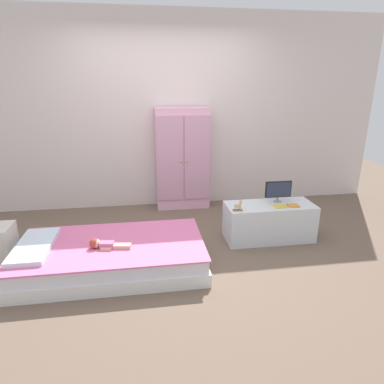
% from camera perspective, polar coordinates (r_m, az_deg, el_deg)
% --- Properties ---
extents(ground_plane, '(10.00, 10.00, 0.02)m').
position_cam_1_polar(ground_plane, '(3.70, -2.57, -10.39)').
color(ground_plane, brown).
extents(back_wall, '(6.40, 0.05, 2.70)m').
position_cam_1_polar(back_wall, '(4.83, -4.89, 13.35)').
color(back_wall, silver).
rests_on(back_wall, ground_plane).
extents(bed, '(1.82, 0.99, 0.27)m').
position_cam_1_polar(bed, '(3.44, -13.60, -10.58)').
color(bed, white).
rests_on(bed, ground_plane).
extents(pillow, '(0.32, 0.71, 0.05)m').
position_cam_1_polar(pillow, '(3.51, -25.51, -8.39)').
color(pillow, silver).
rests_on(pillow, bed).
extents(doll, '(0.39, 0.15, 0.10)m').
position_cam_1_polar(doll, '(3.29, -15.17, -8.67)').
color(doll, '#D6668E').
rests_on(doll, bed).
extents(wardrobe, '(0.76, 0.32, 1.44)m').
position_cam_1_polar(wardrobe, '(4.76, -1.63, 5.69)').
color(wardrobe, '#EFADCC').
rests_on(wardrobe, ground_plane).
extents(tv_stand, '(1.02, 0.42, 0.43)m').
position_cam_1_polar(tv_stand, '(4.00, 13.10, -4.99)').
color(tv_stand, silver).
rests_on(tv_stand, ground_plane).
extents(tv_monitor, '(0.31, 0.10, 0.25)m').
position_cam_1_polar(tv_monitor, '(3.98, 14.64, 0.33)').
color(tv_monitor, '#99999E').
rests_on(tv_monitor, tv_stand).
extents(rocking_horse_toy, '(0.10, 0.04, 0.12)m').
position_cam_1_polar(rocking_horse_toy, '(3.65, 8.02, -2.31)').
color(rocking_horse_toy, '#8E6642').
rests_on(rocking_horse_toy, tv_stand).
extents(book_yellow, '(0.14, 0.09, 0.01)m').
position_cam_1_polar(book_yellow, '(3.86, 14.90, -2.42)').
color(book_yellow, gold).
rests_on(book_yellow, tv_stand).
extents(book_orange, '(0.13, 0.10, 0.02)m').
position_cam_1_polar(book_orange, '(3.93, 16.99, -2.26)').
color(book_orange, orange).
rests_on(book_orange, tv_stand).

